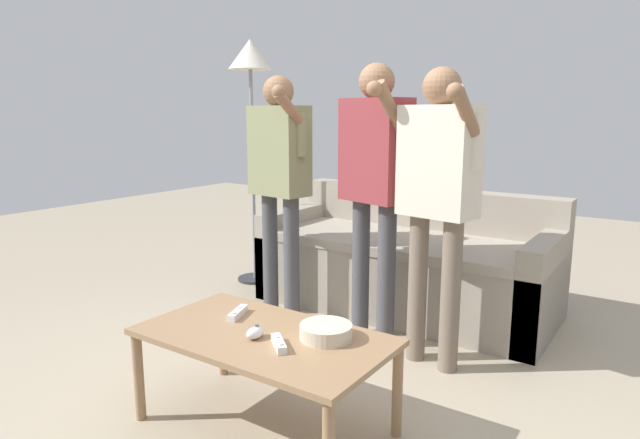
{
  "coord_description": "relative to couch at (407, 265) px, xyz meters",
  "views": [
    {
      "loc": [
        1.45,
        -1.73,
        1.32
      ],
      "look_at": [
        -0.02,
        0.45,
        0.81
      ],
      "focal_mm": 30.83,
      "sensor_mm": 36.0,
      "label": 1
    }
  ],
  "objects": [
    {
      "name": "ground_plane",
      "position": [
        0.1,
        -1.63,
        -0.3
      ],
      "size": [
        12.0,
        12.0,
        0.0
      ],
      "primitive_type": "plane",
      "color": "tan"
    },
    {
      "name": "snack_bowl",
      "position": [
        0.4,
        -1.61,
        0.16
      ],
      "size": [
        0.21,
        0.21,
        0.06
      ],
      "primitive_type": "cylinder",
      "color": "beige",
      "rests_on": "coffee_table"
    },
    {
      "name": "game_remote_wand_far",
      "position": [
        -0.07,
        -1.62,
        0.14
      ],
      "size": [
        0.09,
        0.16,
        0.03
      ],
      "color": "white",
      "rests_on": "coffee_table"
    },
    {
      "name": "game_remote_wand_near",
      "position": [
        0.29,
        -1.78,
        0.14
      ],
      "size": [
        0.14,
        0.13,
        0.03
      ],
      "color": "white",
      "rests_on": "coffee_table"
    },
    {
      "name": "player_left",
      "position": [
        -0.61,
        -0.63,
        0.68
      ],
      "size": [
        0.45,
        0.37,
        1.55
      ],
      "color": "#47474C",
      "rests_on": "ground"
    },
    {
      "name": "coffee_table",
      "position": [
        0.15,
        -1.71,
        0.08
      ],
      "size": [
        1.05,
        0.58,
        0.42
      ],
      "color": "#997551",
      "rests_on": "ground"
    },
    {
      "name": "game_remote_nunchuk",
      "position": [
        0.16,
        -1.76,
        0.15
      ],
      "size": [
        0.06,
        0.09,
        0.05
      ],
      "color": "white",
      "rests_on": "coffee_table"
    },
    {
      "name": "couch",
      "position": [
        0.0,
        0.0,
        0.0
      ],
      "size": [
        1.95,
        0.87,
        0.79
      ],
      "color": "#9E9384",
      "rests_on": "ground"
    },
    {
      "name": "player_right",
      "position": [
        0.5,
        -0.75,
        0.67
      ],
      "size": [
        0.45,
        0.4,
        1.54
      ],
      "color": "#756656",
      "rests_on": "ground"
    },
    {
      "name": "player_center",
      "position": [
        0.08,
        -0.63,
        0.7
      ],
      "size": [
        0.45,
        0.46,
        1.59
      ],
      "color": "#47474C",
      "rests_on": "ground"
    },
    {
      "name": "floor_lamp",
      "position": [
        -1.27,
        -0.12,
        1.31
      ],
      "size": [
        0.33,
        0.33,
        1.86
      ],
      "color": "#2D2D33",
      "rests_on": "ground"
    }
  ]
}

